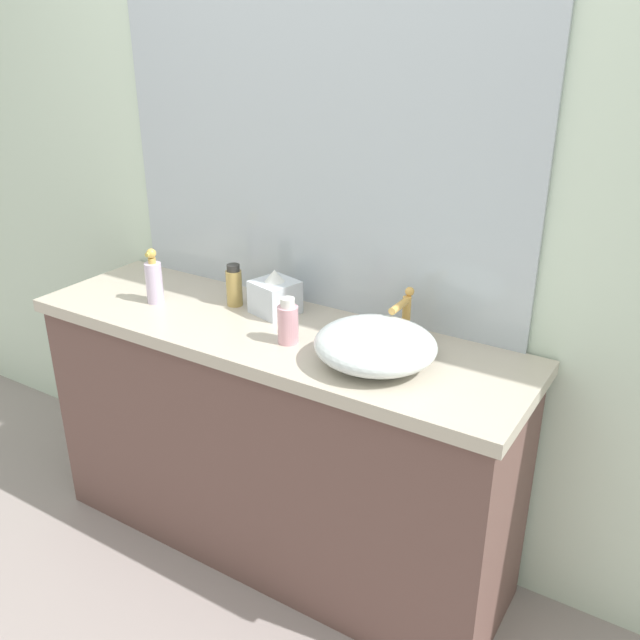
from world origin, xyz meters
TOP-DOWN VIEW (x-y plane):
  - ground_plane at (0.00, 0.00)m, footprint 6.00×6.00m
  - bathroom_wall_rear at (0.00, 0.73)m, footprint 6.00×0.06m
  - vanity_counter at (-0.06, 0.44)m, footprint 1.68×0.50m
  - wall_mirror_panel at (-0.06, 0.69)m, footprint 1.49×0.01m
  - sink_basin at (0.33, 0.40)m, footprint 0.35×0.34m
  - faucet at (0.33, 0.58)m, footprint 0.03×0.13m
  - soap_dispenser at (-0.52, 0.40)m, footprint 0.06×0.06m
  - lotion_bottle at (-0.28, 0.53)m, footprint 0.05×0.05m
  - perfume_bottle at (0.04, 0.38)m, footprint 0.06×0.06m
  - tissue_box at (-0.12, 0.55)m, footprint 0.16×0.16m

SIDE VIEW (x-z plane):
  - ground_plane at x=0.00m, z-range -0.02..0.00m
  - vanity_counter at x=-0.06m, z-range 0.00..0.87m
  - sink_basin at x=0.33m, z-range 0.87..0.99m
  - tissue_box at x=-0.12m, z-range 0.85..1.01m
  - perfume_bottle at x=0.04m, z-range 0.86..1.00m
  - lotion_bottle at x=-0.28m, z-range 0.86..1.01m
  - soap_dispenser at x=-0.52m, z-range 0.85..1.05m
  - faucet at x=0.33m, z-range 0.88..1.04m
  - bathroom_wall_rear at x=0.00m, z-range 0.00..2.60m
  - wall_mirror_panel at x=-0.06m, z-range 0.87..2.02m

